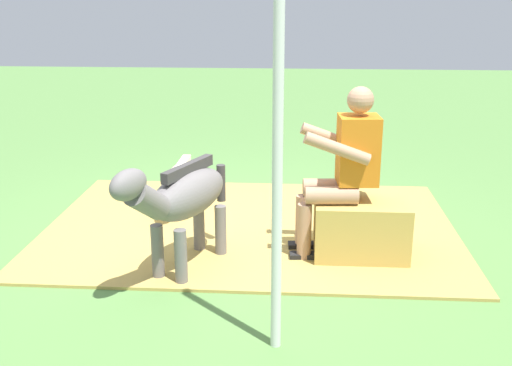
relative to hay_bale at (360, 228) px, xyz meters
name	(u,v)px	position (x,y,z in m)	size (l,w,h in m)	color
ground_plane	(229,235)	(1.09, -0.35, -0.23)	(24.00, 24.00, 0.00)	#568442
hay_patch	(251,227)	(0.91, -0.53, -0.22)	(3.58, 2.50, 0.02)	tan
hay_bale	(360,228)	(0.00, 0.00, 0.00)	(0.72, 0.54, 0.47)	tan
person_seated	(342,166)	(0.16, 0.01, 0.51)	(0.68, 0.44, 1.35)	tan
pony_standing	(182,198)	(1.33, 0.39, 0.35)	(0.71, 1.27, 0.95)	slate
pony_lying	(184,183)	(1.63, -1.20, -0.04)	(0.40, 1.33, 0.42)	beige
tent_pole_left	(277,162)	(0.61, 1.35, 0.90)	(0.06, 0.06, 2.26)	silver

